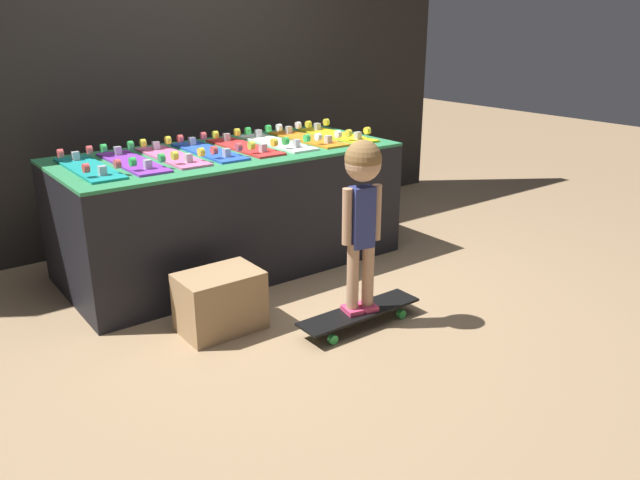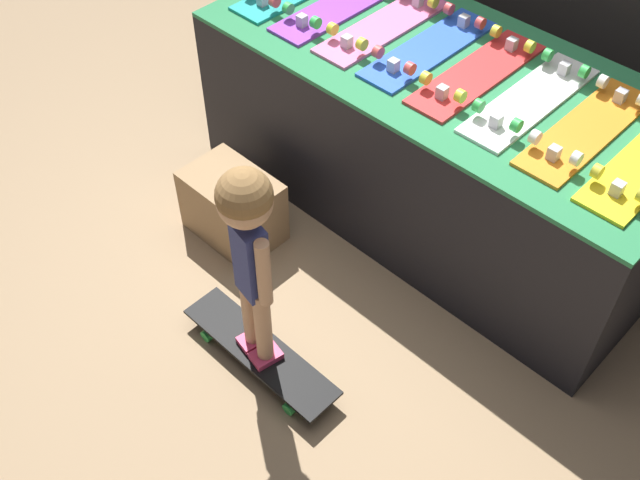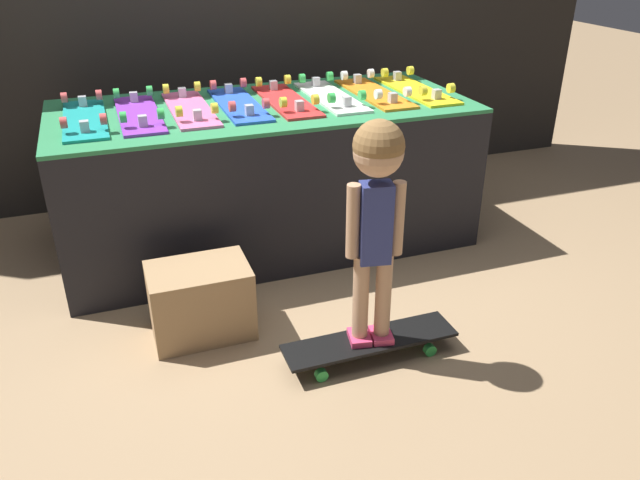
{
  "view_description": "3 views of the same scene",
  "coord_description": "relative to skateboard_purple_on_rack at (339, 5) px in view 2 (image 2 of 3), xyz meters",
  "views": [
    {
      "loc": [
        -1.95,
        -2.94,
        1.62
      ],
      "look_at": [
        0.09,
        -0.23,
        0.41
      ],
      "focal_mm": 35.0,
      "sensor_mm": 36.0,
      "label": 1
    },
    {
      "loc": [
        1.48,
        -1.65,
        2.59
      ],
      "look_at": [
        0.09,
        -0.21,
        0.45
      ],
      "focal_mm": 42.0,
      "sensor_mm": 36.0,
      "label": 2
    },
    {
      "loc": [
        -0.83,
        -2.54,
        1.66
      ],
      "look_at": [
        0.01,
        -0.2,
        0.4
      ],
      "focal_mm": 35.0,
      "sensor_mm": 36.0,
      "label": 3
    }
  ],
  "objects": [
    {
      "name": "skateboard_red_on_rack",
      "position": [
        0.78,
        0.01,
        0.0
      ],
      "size": [
        0.2,
        0.73,
        0.09
      ],
      "color": "red",
      "rests_on": "display_rack"
    },
    {
      "name": "skateboard_purple_on_rack",
      "position": [
        0.0,
        0.0,
        0.0
      ],
      "size": [
        0.2,
        0.73,
        0.09
      ],
      "color": "purple",
      "rests_on": "display_rack"
    },
    {
      "name": "skateboard_blue_on_rack",
      "position": [
        0.52,
        0.02,
        0.0
      ],
      "size": [
        0.2,
        0.73,
        0.09
      ],
      "color": "blue",
      "rests_on": "display_rack"
    },
    {
      "name": "child",
      "position": [
        0.75,
        -1.24,
        -0.06
      ],
      "size": [
        0.23,
        0.19,
        0.95
      ],
      "rotation": [
        0.0,
        0.0,
        -0.19
      ],
      "color": "#E03D6B",
      "rests_on": "skateboard_on_floor"
    },
    {
      "name": "skateboard_white_on_rack",
      "position": [
        1.03,
        0.01,
        0.0
      ],
      "size": [
        0.2,
        0.73,
        0.09
      ],
      "color": "white",
      "rests_on": "display_rack"
    },
    {
      "name": "ground_plane",
      "position": [
        0.65,
        -0.67,
        -0.81
      ],
      "size": [
        16.0,
        16.0,
        0.0
      ],
      "primitive_type": "plane",
      "color": "#9E7F5B"
    },
    {
      "name": "skateboard_pink_on_rack",
      "position": [
        0.26,
        0.01,
        0.0
      ],
      "size": [
        0.2,
        0.73,
        0.09
      ],
      "color": "pink",
      "rests_on": "display_rack"
    },
    {
      "name": "skateboard_on_floor",
      "position": [
        0.75,
        -1.24,
        -0.74
      ],
      "size": [
        0.75,
        0.19,
        0.09
      ],
      "color": "black",
      "rests_on": "ground_plane"
    },
    {
      "name": "skateboard_orange_on_rack",
      "position": [
        1.29,
        -0.0,
        0.0
      ],
      "size": [
        0.2,
        0.73,
        0.09
      ],
      "color": "orange",
      "rests_on": "display_rack"
    },
    {
      "name": "storage_box",
      "position": [
        0.11,
        -0.82,
        -0.65
      ],
      "size": [
        0.44,
        0.3,
        0.33
      ],
      "color": "#A37F56",
      "rests_on": "ground_plane"
    },
    {
      "name": "display_rack",
      "position": [
        0.65,
        -0.0,
        -0.42
      ],
      "size": [
        2.22,
        0.99,
        0.8
      ],
      "color": "black",
      "rests_on": "ground_plane"
    }
  ]
}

